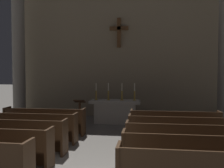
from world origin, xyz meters
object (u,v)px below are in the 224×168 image
pew_left_row_5 (44,121)px  altar (115,111)px  pew_left_row_4 (31,127)px  pew_right_row_3 (184,141)px  pew_right_row_2 (192,155)px  pew_right_row_5 (174,124)px  candlestick_inner_left (108,95)px  pew_right_row_4 (179,132)px  candlestick_outer_left (96,94)px  lectern (80,114)px  pew_left_row_3 (14,135)px  candlestick_inner_right (122,95)px  candlestick_outer_right (135,95)px  column_left_third (19,54)px

pew_left_row_5 → altar: (2.29, 2.30, 0.06)m
pew_left_row_4 → pew_right_row_3: (4.58, -1.04, 0.00)m
pew_right_row_2 → pew_right_row_5: bearing=90.0°
pew_left_row_5 → candlestick_inner_left: size_ratio=3.92×
pew_left_row_5 → pew_right_row_4: (4.58, -1.04, 0.00)m
pew_left_row_5 → candlestick_outer_left: (1.44, 2.30, 0.78)m
pew_right_row_2 → lectern: bearing=130.2°
pew_left_row_5 → pew_right_row_5: bearing=0.0°
pew_left_row_3 → altar: altar is taller
pew_right_row_4 → candlestick_inner_right: size_ratio=3.92×
altar → candlestick_outer_left: (-0.85, -0.00, 0.72)m
pew_right_row_2 → altar: 5.88m
pew_right_row_4 → candlestick_outer_left: bearing=133.2°
pew_right_row_2 → lectern: (-3.56, 4.22, 0.07)m
candlestick_outer_right → pew_left_row_3: bearing=-125.6°
pew_right_row_2 → candlestick_inner_right: (-1.99, 5.42, 0.78)m
pew_left_row_5 → candlestick_inner_right: size_ratio=3.92×
pew_left_row_5 → candlestick_outer_left: bearing=58.0°
column_left_third → altar: bearing=-5.2°
column_left_third → candlestick_inner_right: bearing=-4.9°
pew_left_row_4 → column_left_third: 5.20m
pew_left_row_3 → altar: (2.29, 4.38, 0.06)m
pew_left_row_3 → pew_right_row_5: (4.58, 2.08, 0.00)m
pew_right_row_2 → pew_left_row_3: bearing=167.2°
pew_right_row_5 → pew_right_row_2: bearing=-90.0°
pew_right_row_5 → column_left_third: size_ratio=0.46×
pew_left_row_3 → pew_right_row_5: same height
pew_left_row_5 → lectern: (1.01, 1.10, 0.07)m
candlestick_outer_left → altar: bearing=0.0°
pew_right_row_2 → candlestick_outer_left: size_ratio=3.92×
pew_right_row_4 → altar: size_ratio=1.34×
column_left_third → altar: (4.70, -0.43, -2.59)m
pew_right_row_3 → pew_right_row_4: 1.04m
pew_right_row_3 → candlestick_outer_left: 5.44m
candlestick_outer_right → column_left_third: bearing=175.6°
pew_left_row_3 → candlestick_inner_right: candlestick_inner_right is taller
pew_right_row_2 → candlestick_outer_left: (-3.14, 5.42, 0.78)m
candlestick_outer_left → candlestick_inner_left: same height
candlestick_inner_left → candlestick_inner_right: 0.60m
pew_right_row_5 → candlestick_inner_right: size_ratio=3.92×
candlestick_inner_left → candlestick_inner_right: same height
pew_left_row_3 → pew_right_row_4: bearing=12.8°
lectern → pew_left_row_3: bearing=-107.6°
candlestick_outer_left → candlestick_inner_left: (0.55, 0.00, 0.00)m
pew_left_row_5 → pew_right_row_4: size_ratio=1.00×
pew_left_row_5 → candlestick_inner_right: candlestick_inner_right is taller
pew_left_row_3 → candlestick_inner_right: size_ratio=3.92×
pew_right_row_2 → pew_right_row_5: size_ratio=1.00×
altar → column_left_third: bearing=174.8°
column_left_third → candlestick_outer_left: (3.85, -0.43, -1.87)m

